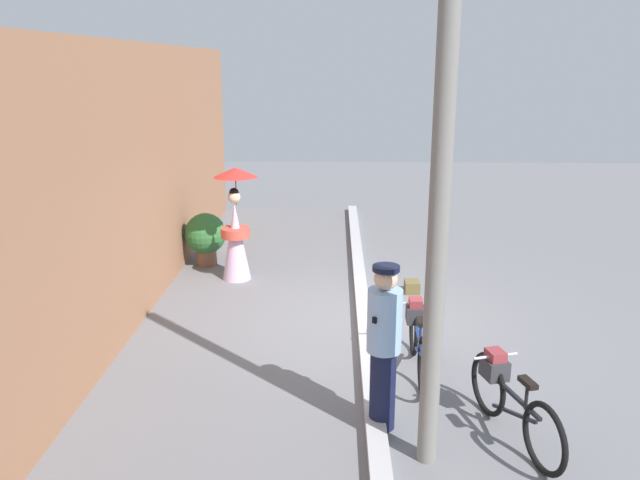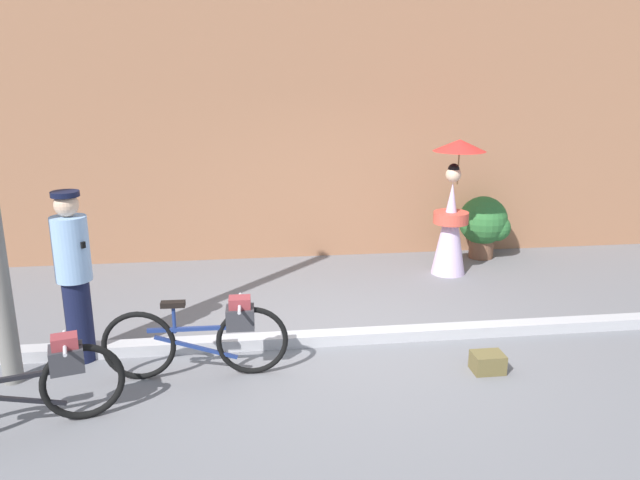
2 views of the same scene
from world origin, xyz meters
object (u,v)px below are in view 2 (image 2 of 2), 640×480
object	(u,v)px
potted_plant_by_door	(485,224)
backpack_on_pavement	(488,362)
person_officer	(74,273)
person_with_parasol	(452,211)
bicycle_far_side	(26,384)
bicycle_near_officer	(206,335)

from	to	relation	value
potted_plant_by_door	backpack_on_pavement	xyz separation A→B (m)	(-1.37, -3.57, -0.45)
person_officer	backpack_on_pavement	size ratio (longest dim) A/B	5.74
person_officer	backpack_on_pavement	xyz separation A→B (m)	(3.93, -0.76, -0.82)
person_with_parasol	bicycle_far_side	bearing A→B (deg)	-143.89
bicycle_far_side	person_officer	distance (m)	1.34
bicycle_near_officer	backpack_on_pavement	world-z (taller)	bicycle_near_officer
backpack_on_pavement	bicycle_near_officer	bearing A→B (deg)	174.44
bicycle_near_officer	bicycle_far_side	world-z (taller)	bicycle_near_officer
potted_plant_by_door	person_with_parasol	bearing A→B (deg)	-139.39
bicycle_near_officer	potted_plant_by_door	bearing A→B (deg)	39.41
person_officer	backpack_on_pavement	world-z (taller)	person_officer
bicycle_near_officer	backpack_on_pavement	xyz separation A→B (m)	(2.67, -0.26, -0.32)
potted_plant_by_door	person_officer	bearing A→B (deg)	-152.04
bicycle_far_side	person_with_parasol	xyz separation A→B (m)	(4.64, 3.39, 0.51)
bicycle_near_officer	potted_plant_by_door	xyz separation A→B (m)	(4.03, 3.31, 0.13)
bicycle_far_side	bicycle_near_officer	bearing A→B (deg)	27.96
potted_plant_by_door	backpack_on_pavement	world-z (taller)	potted_plant_by_door
bicycle_far_side	person_with_parasol	bearing A→B (deg)	36.11
bicycle_far_side	person_with_parasol	world-z (taller)	person_with_parasol
person_officer	potted_plant_by_door	size ratio (longest dim) A/B	1.79
backpack_on_pavement	person_officer	bearing A→B (deg)	169.04
person_officer	person_with_parasol	xyz separation A→B (m)	(4.53, 2.15, -0.00)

